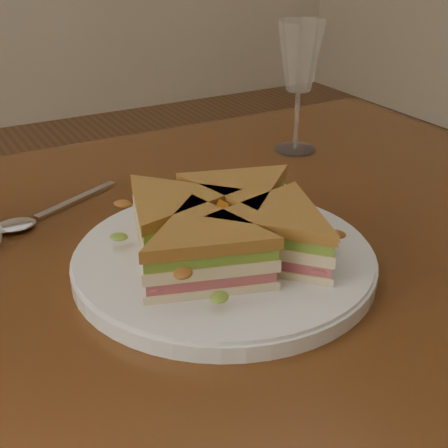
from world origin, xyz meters
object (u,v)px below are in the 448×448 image
at_px(knife, 212,201).
at_px(spoon, 31,219).
at_px(table, 157,338).
at_px(wine_glass, 300,60).
at_px(sandwich_wedges, 224,228).
at_px(plate, 224,261).

bearing_deg(knife, spoon, -179.32).
distance_m(table, spoon, 0.20).
bearing_deg(wine_glass, table, -147.73).
bearing_deg(knife, sandwich_wedges, -99.19).
height_order(sandwich_wedges, spoon, sandwich_wedges).
relative_size(sandwich_wedges, spoon, 1.67).
relative_size(plate, spoon, 1.81).
relative_size(table, wine_glass, 6.25).
xyz_separation_m(table, sandwich_wedges, (0.06, -0.05, 0.14)).
height_order(sandwich_wedges, knife, sandwich_wedges).
xyz_separation_m(plate, sandwich_wedges, (0.00, 0.00, 0.04)).
height_order(plate, wine_glass, wine_glass).
distance_m(table, knife, 0.19).
height_order(spoon, wine_glass, wine_glass).
xyz_separation_m(knife, wine_glass, (0.20, 0.11, 0.14)).
relative_size(plate, wine_glass, 1.60).
bearing_deg(table, spoon, 119.88).
distance_m(sandwich_wedges, wine_glass, 0.38).
xyz_separation_m(table, spoon, (-0.09, 0.15, 0.10)).
bearing_deg(spoon, wine_glass, -19.03).
height_order(knife, wine_glass, wine_glass).
bearing_deg(wine_glass, sandwich_wedges, -136.40).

